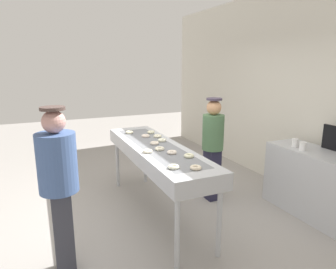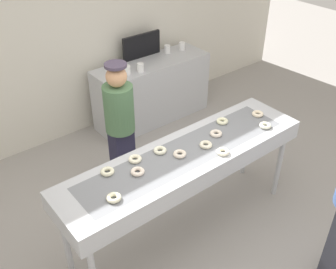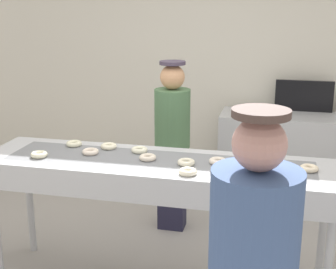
# 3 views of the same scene
# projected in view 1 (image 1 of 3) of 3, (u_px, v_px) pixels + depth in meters

# --- Properties ---
(ground_plane) EXTENTS (16.00, 16.00, 0.00)m
(ground_plane) POSITION_uv_depth(u_px,v_px,m) (157.00, 213.00, 4.22)
(ground_plane) COLOR #9E9993
(back_wall) EXTENTS (8.00, 0.12, 3.25)m
(back_wall) POSITION_uv_depth(u_px,v_px,m) (297.00, 90.00, 4.80)
(back_wall) COLOR silver
(back_wall) RESTS_ON ground
(fryer_conveyor) EXTENTS (2.53, 0.65, 0.98)m
(fryer_conveyor) POSITION_uv_depth(u_px,v_px,m) (156.00, 153.00, 4.02)
(fryer_conveyor) COLOR #B7BABF
(fryer_conveyor) RESTS_ON ground
(sugar_donut_0) EXTENTS (0.16, 0.16, 0.04)m
(sugar_donut_0) POSITION_uv_depth(u_px,v_px,m) (158.00, 136.00, 4.45)
(sugar_donut_0) COLOR white
(sugar_donut_0) RESTS_ON fryer_conveyor
(sugar_donut_1) EXTENTS (0.15, 0.15, 0.04)m
(sugar_donut_1) POSITION_uv_depth(u_px,v_px,m) (172.00, 152.00, 3.64)
(sugar_donut_1) COLOR #F5E4D0
(sugar_donut_1) RESTS_ON fryer_conveyor
(sugar_donut_2) EXTENTS (0.15, 0.15, 0.04)m
(sugar_donut_2) POSITION_uv_depth(u_px,v_px,m) (146.00, 136.00, 4.46)
(sugar_donut_2) COLOR #F8E5CF
(sugar_donut_2) RESTS_ON fryer_conveyor
(sugar_donut_3) EXTENTS (0.17, 0.17, 0.04)m
(sugar_donut_3) POSITION_uv_depth(u_px,v_px,m) (160.00, 149.00, 3.79)
(sugar_donut_3) COLOR #EFE7C9
(sugar_donut_3) RESTS_ON fryer_conveyor
(sugar_donut_4) EXTENTS (0.16, 0.16, 0.04)m
(sugar_donut_4) POSITION_uv_depth(u_px,v_px,m) (129.00, 132.00, 4.70)
(sugar_donut_4) COLOR #F3ECC7
(sugar_donut_4) RESTS_ON fryer_conveyor
(sugar_donut_5) EXTENTS (0.14, 0.14, 0.04)m
(sugar_donut_5) POSITION_uv_depth(u_px,v_px,m) (196.00, 168.00, 3.10)
(sugar_donut_5) COLOR #FEEAC7
(sugar_donut_5) RESTS_ON fryer_conveyor
(sugar_donut_6) EXTENTS (0.14, 0.14, 0.04)m
(sugar_donut_6) POSITION_uv_depth(u_px,v_px,m) (189.00, 156.00, 3.50)
(sugar_donut_6) COLOR #F1EEC2
(sugar_donut_6) RESTS_ON fryer_conveyor
(sugar_donut_7) EXTENTS (0.16, 0.16, 0.04)m
(sugar_donut_7) POSITION_uv_depth(u_px,v_px,m) (151.00, 132.00, 4.71)
(sugar_donut_7) COLOR #F1EDC7
(sugar_donut_7) RESTS_ON fryer_conveyor
(sugar_donut_8) EXTENTS (0.12, 0.12, 0.04)m
(sugar_donut_8) POSITION_uv_depth(u_px,v_px,m) (174.00, 167.00, 3.12)
(sugar_donut_8) COLOR white
(sugar_donut_8) RESTS_ON fryer_conveyor
(sugar_donut_9) EXTENTS (0.15, 0.15, 0.04)m
(sugar_donut_9) POSITION_uv_depth(u_px,v_px,m) (162.00, 140.00, 4.21)
(sugar_donut_9) COLOR white
(sugar_donut_9) RESTS_ON fryer_conveyor
(sugar_donut_10) EXTENTS (0.17, 0.17, 0.04)m
(sugar_donut_10) POSITION_uv_depth(u_px,v_px,m) (148.00, 151.00, 3.68)
(sugar_donut_10) COLOR #F7ECCD
(sugar_donut_10) RESTS_ON fryer_conveyor
(sugar_donut_11) EXTENTS (0.14, 0.14, 0.04)m
(sugar_donut_11) POSITION_uv_depth(u_px,v_px,m) (155.00, 143.00, 4.06)
(sugar_donut_11) COLOR #F4E4CC
(sugar_donut_11) RESTS_ON fryer_conveyor
(worker_baker) EXTENTS (0.32, 0.32, 1.56)m
(worker_baker) POSITION_uv_depth(u_px,v_px,m) (213.00, 144.00, 4.50)
(worker_baker) COLOR #222038
(worker_baker) RESTS_ON ground
(customer_waiting) EXTENTS (0.36, 0.36, 1.67)m
(customer_waiting) POSITION_uv_depth(u_px,v_px,m) (59.00, 181.00, 2.84)
(customer_waiting) COLOR #32343E
(customer_waiting) RESTS_ON ground
(prep_counter) EXTENTS (1.70, 0.56, 0.90)m
(prep_counter) POSITION_uv_depth(u_px,v_px,m) (326.00, 188.00, 3.95)
(prep_counter) COLOR #B7BABF
(prep_counter) RESTS_ON ground
(paper_cup_1) EXTENTS (0.09, 0.09, 0.12)m
(paper_cup_1) POSITION_uv_depth(u_px,v_px,m) (295.00, 143.00, 4.21)
(paper_cup_1) COLOR white
(paper_cup_1) RESTS_ON prep_counter
(paper_cup_2) EXTENTS (0.09, 0.09, 0.12)m
(paper_cup_2) POSITION_uv_depth(u_px,v_px,m) (303.00, 146.00, 4.03)
(paper_cup_2) COLOR white
(paper_cup_2) RESTS_ON prep_counter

